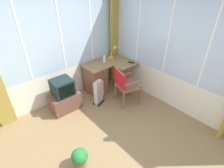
% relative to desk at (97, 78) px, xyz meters
% --- Properties ---
extents(ground, '(4.90, 5.02, 0.06)m').
position_rel_desk_xyz_m(ground, '(-1.03, -1.68, -0.43)').
color(ground, olive).
extents(north_window_panel, '(3.90, 0.07, 2.70)m').
position_rel_desk_xyz_m(north_window_panel, '(-1.03, 0.36, 0.95)').
color(north_window_panel, white).
rests_on(north_window_panel, ground).
extents(east_window_panel, '(0.07, 4.02, 2.70)m').
position_rel_desk_xyz_m(east_window_panel, '(0.95, -1.68, 0.95)').
color(east_window_panel, white).
rests_on(east_window_panel, ground).
extents(curtain_corner, '(0.30, 0.10, 2.60)m').
position_rel_desk_xyz_m(curtain_corner, '(0.82, 0.23, 0.90)').
color(curtain_corner, '#A28A38').
rests_on(curtain_corner, ground).
extents(desk, '(1.18, 0.92, 0.75)m').
position_rel_desk_xyz_m(desk, '(0.00, 0.00, 0.00)').
color(desk, olive).
rests_on(desk, ground).
extents(desk_lamp, '(0.24, 0.21, 0.35)m').
position_rel_desk_xyz_m(desk_lamp, '(0.65, 0.05, 0.57)').
color(desk_lamp, yellow).
rests_on(desk_lamp, desk).
extents(tv_remote, '(0.11, 0.15, 0.02)m').
position_rel_desk_xyz_m(tv_remote, '(0.75, -0.47, 0.36)').
color(tv_remote, black).
rests_on(tv_remote, desk).
extents(spray_bottle, '(0.06, 0.06, 0.22)m').
position_rel_desk_xyz_m(spray_bottle, '(0.26, 0.00, 0.45)').
color(spray_bottle, silver).
rests_on(spray_bottle, desk).
extents(wooden_armchair, '(0.61, 0.60, 0.88)m').
position_rel_desk_xyz_m(wooden_armchair, '(0.15, -0.80, 0.16)').
color(wooden_armchair, '#8D5743').
rests_on(wooden_armchair, ground).
extents(tv_on_stand, '(0.65, 0.45, 0.76)m').
position_rel_desk_xyz_m(tv_on_stand, '(-0.98, -0.08, -0.07)').
color(tv_on_stand, brown).
rests_on(tv_on_stand, ground).
extents(space_heater, '(0.33, 0.25, 0.60)m').
position_rel_desk_xyz_m(space_heater, '(-0.26, -0.41, -0.10)').
color(space_heater, silver).
rests_on(space_heater, ground).
extents(potted_plant, '(0.26, 0.26, 0.36)m').
position_rel_desk_xyz_m(potted_plant, '(-1.50, -1.52, -0.20)').
color(potted_plant, '#A74F3B').
rests_on(potted_plant, ground).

